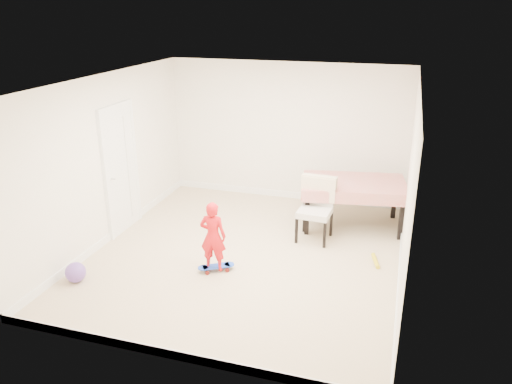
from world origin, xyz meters
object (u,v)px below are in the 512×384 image
(skateboard, at_px, (216,268))
(balloon, at_px, (76,272))
(dining_table, at_px, (353,204))
(dining_chair, at_px, (315,210))
(child, at_px, (213,239))

(skateboard, height_order, balloon, balloon)
(dining_table, height_order, balloon, dining_table)
(dining_table, distance_m, dining_chair, 0.89)
(dining_table, relative_size, dining_chair, 1.66)
(skateboard, bearing_deg, dining_table, 20.22)
(skateboard, distance_m, balloon, 1.92)
(child, height_order, balloon, child)
(dining_chair, relative_size, balloon, 3.64)
(skateboard, bearing_deg, child, 170.01)
(balloon, bearing_deg, dining_table, 41.09)
(balloon, bearing_deg, dining_chair, 37.88)
(dining_table, xyz_separation_m, dining_chair, (-0.51, -0.72, 0.11))
(dining_table, distance_m, balloon, 4.49)
(dining_chair, bearing_deg, dining_table, 58.41)
(dining_chair, bearing_deg, balloon, -138.12)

